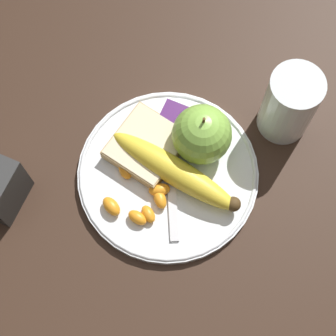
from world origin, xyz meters
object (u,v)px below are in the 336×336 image
object	(u,v)px
bread_slice	(147,146)
apple	(202,134)
plate	(168,174)
banana	(176,170)
jam_packet	(173,120)
fork	(171,174)
juice_glass	(289,105)

from	to	relation	value
bread_slice	apple	bearing A→B (deg)	116.61
plate	apple	xyz separation A→B (m)	(-0.06, 0.03, 0.04)
apple	bread_slice	bearing A→B (deg)	-63.39
banana	jam_packet	size ratio (longest dim) A/B	4.35
plate	banana	xyz separation A→B (m)	(-0.00, 0.01, 0.02)
bread_slice	jam_packet	size ratio (longest dim) A/B	2.36
apple	fork	size ratio (longest dim) A/B	0.59
plate	bread_slice	world-z (taller)	bread_slice
plate	fork	bearing A→B (deg)	91.09
apple	bread_slice	xyz separation A→B (m)	(0.03, -0.07, -0.03)
juice_glass	fork	size ratio (longest dim) A/B	0.75
bread_slice	fork	distance (m)	0.05
plate	fork	size ratio (longest dim) A/B	1.65
plate	jam_packet	xyz separation A→B (m)	(-0.07, -0.02, 0.01)
bread_slice	jam_packet	bearing A→B (deg)	160.12
juice_glass	banana	bearing A→B (deg)	-37.73
jam_packet	plate	bearing A→B (deg)	17.85
plate	banana	distance (m)	0.03
juice_glass	fork	xyz separation A→B (m)	(0.14, -0.11, -0.04)
juice_glass	jam_packet	size ratio (longest dim) A/B	2.47
banana	bread_slice	world-z (taller)	banana
apple	bread_slice	world-z (taller)	apple
fork	plate	bearing A→B (deg)	64.58
apple	banana	distance (m)	0.06
jam_packet	banana	bearing A→B (deg)	26.19
apple	banana	world-z (taller)	apple
fork	bread_slice	bearing A→B (deg)	38.45
banana	bread_slice	size ratio (longest dim) A/B	1.84
bread_slice	fork	size ratio (longest dim) A/B	0.72
apple	plate	bearing A→B (deg)	-25.03
bread_slice	juice_glass	bearing A→B (deg)	126.97
juice_glass	bread_slice	world-z (taller)	juice_glass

